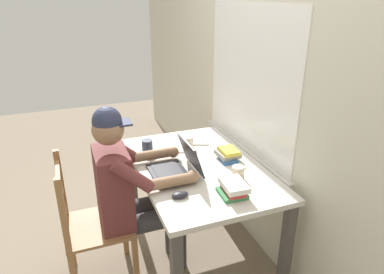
{
  "coord_description": "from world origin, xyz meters",
  "views": [
    {
      "loc": [
        1.99,
        -0.81,
        1.84
      ],
      "look_at": [
        0.01,
        -0.05,
        0.95
      ],
      "focal_mm": 32.66,
      "sensor_mm": 36.0,
      "label": 1
    }
  ],
  "objects_px": {
    "wooden_chair": "(89,225)",
    "book_stack_side": "(228,154)",
    "desk": "(198,177)",
    "coffee_mug_dark": "(147,146)",
    "coffee_mug_spare": "(238,173)",
    "coffee_mug_white": "(188,142)",
    "laptop": "(177,166)",
    "book_stack_main": "(233,189)",
    "seated_person": "(130,187)",
    "computer_mouse": "(180,195)"
  },
  "relations": [
    {
      "from": "laptop",
      "to": "book_stack_main",
      "type": "xyz_separation_m",
      "value": [
        0.37,
        0.22,
        -0.01
      ]
    },
    {
      "from": "coffee_mug_spare",
      "to": "coffee_mug_dark",
      "type": "bearing_deg",
      "value": -143.51
    },
    {
      "from": "coffee_mug_dark",
      "to": "book_stack_side",
      "type": "distance_m",
      "value": 0.6
    },
    {
      "from": "wooden_chair",
      "to": "coffee_mug_white",
      "type": "relative_size",
      "value": 7.64
    },
    {
      "from": "seated_person",
      "to": "book_stack_side",
      "type": "height_order",
      "value": "seated_person"
    },
    {
      "from": "coffee_mug_dark",
      "to": "seated_person",
      "type": "bearing_deg",
      "value": -30.35
    },
    {
      "from": "desk",
      "to": "laptop",
      "type": "distance_m",
      "value": 0.23
    },
    {
      "from": "desk",
      "to": "coffee_mug_dark",
      "type": "distance_m",
      "value": 0.45
    },
    {
      "from": "seated_person",
      "to": "wooden_chair",
      "type": "height_order",
      "value": "seated_person"
    },
    {
      "from": "seated_person",
      "to": "wooden_chair",
      "type": "distance_m",
      "value": 0.36
    },
    {
      "from": "coffee_mug_dark",
      "to": "coffee_mug_white",
      "type": "bearing_deg",
      "value": 85.21
    },
    {
      "from": "desk",
      "to": "coffee_mug_white",
      "type": "xyz_separation_m",
      "value": [
        -0.3,
        0.04,
        0.14
      ]
    },
    {
      "from": "laptop",
      "to": "coffee_mug_dark",
      "type": "bearing_deg",
      "value": -164.46
    },
    {
      "from": "coffee_mug_white",
      "to": "coffee_mug_dark",
      "type": "height_order",
      "value": "coffee_mug_dark"
    },
    {
      "from": "seated_person",
      "to": "wooden_chair",
      "type": "relative_size",
      "value": 1.33
    },
    {
      "from": "book_stack_main",
      "to": "coffee_mug_spare",
      "type": "bearing_deg",
      "value": 143.41
    },
    {
      "from": "coffee_mug_white",
      "to": "desk",
      "type": "bearing_deg",
      "value": -6.83
    },
    {
      "from": "seated_person",
      "to": "laptop",
      "type": "bearing_deg",
      "value": 85.67
    },
    {
      "from": "laptop",
      "to": "coffee_mug_spare",
      "type": "xyz_separation_m",
      "value": [
        0.22,
        0.33,
        -0.01
      ]
    },
    {
      "from": "computer_mouse",
      "to": "desk",
      "type": "bearing_deg",
      "value": 143.74
    },
    {
      "from": "laptop",
      "to": "computer_mouse",
      "type": "bearing_deg",
      "value": -15.82
    },
    {
      "from": "coffee_mug_spare",
      "to": "book_stack_main",
      "type": "relative_size",
      "value": 0.6
    },
    {
      "from": "desk",
      "to": "coffee_mug_spare",
      "type": "distance_m",
      "value": 0.35
    },
    {
      "from": "wooden_chair",
      "to": "coffee_mug_spare",
      "type": "distance_m",
      "value": 1.01
    },
    {
      "from": "desk",
      "to": "wooden_chair",
      "type": "distance_m",
      "value": 0.79
    },
    {
      "from": "wooden_chair",
      "to": "computer_mouse",
      "type": "relative_size",
      "value": 9.22
    },
    {
      "from": "wooden_chair",
      "to": "coffee_mug_white",
      "type": "xyz_separation_m",
      "value": [
        -0.33,
        0.8,
        0.32
      ]
    },
    {
      "from": "seated_person",
      "to": "book_stack_side",
      "type": "relative_size",
      "value": 6.63
    },
    {
      "from": "wooden_chair",
      "to": "book_stack_side",
      "type": "bearing_deg",
      "value": 92.25
    },
    {
      "from": "coffee_mug_white",
      "to": "computer_mouse",
      "type": "bearing_deg",
      "value": -24.19
    },
    {
      "from": "seated_person",
      "to": "coffee_mug_dark",
      "type": "bearing_deg",
      "value": 149.65
    },
    {
      "from": "laptop",
      "to": "computer_mouse",
      "type": "distance_m",
      "value": 0.3
    },
    {
      "from": "seated_person",
      "to": "computer_mouse",
      "type": "height_order",
      "value": "seated_person"
    },
    {
      "from": "coffee_mug_spare",
      "to": "book_stack_side",
      "type": "bearing_deg",
      "value": 166.93
    },
    {
      "from": "computer_mouse",
      "to": "book_stack_side",
      "type": "relative_size",
      "value": 0.54
    },
    {
      "from": "wooden_chair",
      "to": "coffee_mug_spare",
      "type": "bearing_deg",
      "value": 75.56
    },
    {
      "from": "wooden_chair",
      "to": "book_stack_side",
      "type": "height_order",
      "value": "wooden_chair"
    },
    {
      "from": "laptop",
      "to": "coffee_mug_spare",
      "type": "relative_size",
      "value": 2.86
    },
    {
      "from": "book_stack_main",
      "to": "wooden_chair",
      "type": "bearing_deg",
      "value": -115.82
    },
    {
      "from": "computer_mouse",
      "to": "coffee_mug_spare",
      "type": "height_order",
      "value": "coffee_mug_spare"
    },
    {
      "from": "coffee_mug_spare",
      "to": "seated_person",
      "type": "bearing_deg",
      "value": -110.24
    },
    {
      "from": "seated_person",
      "to": "wooden_chair",
      "type": "xyz_separation_m",
      "value": [
        -0.0,
        -0.28,
        -0.22
      ]
    },
    {
      "from": "wooden_chair",
      "to": "book_stack_main",
      "type": "distance_m",
      "value": 0.96
    },
    {
      "from": "computer_mouse",
      "to": "coffee_mug_dark",
      "type": "height_order",
      "value": "coffee_mug_dark"
    },
    {
      "from": "coffee_mug_spare",
      "to": "book_stack_main",
      "type": "height_order",
      "value": "coffee_mug_spare"
    },
    {
      "from": "coffee_mug_dark",
      "to": "book_stack_main",
      "type": "xyz_separation_m",
      "value": [
        0.75,
        0.33,
        -0.01
      ]
    },
    {
      "from": "desk",
      "to": "seated_person",
      "type": "height_order",
      "value": "seated_person"
    },
    {
      "from": "wooden_chair",
      "to": "desk",
      "type": "bearing_deg",
      "value": 92.5
    },
    {
      "from": "wooden_chair",
      "to": "seated_person",
      "type": "bearing_deg",
      "value": 90.0
    },
    {
      "from": "coffee_mug_white",
      "to": "coffee_mug_spare",
      "type": "distance_m",
      "value": 0.58
    }
  ]
}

